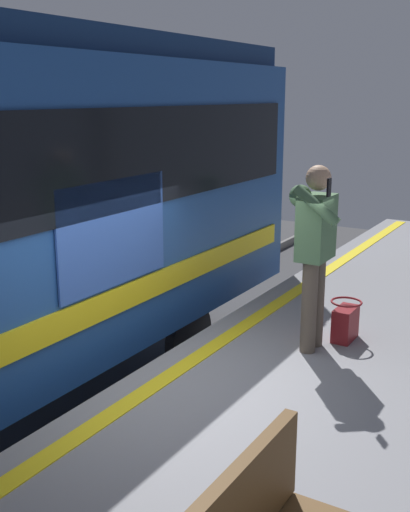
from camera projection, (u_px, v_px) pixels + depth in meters
The scene contains 6 objects.
ground_plane at pixel (143, 483), 5.60m from camera, with size 23.51×23.51×0.00m, color #3D3D3F.
platform at pixel (357, 499), 4.50m from camera, with size 15.43×3.86×1.11m, color gray.
safety_line at pixel (168, 376), 5.17m from camera, with size 15.13×0.16×0.01m, color yellow.
track_rail_near at pixel (50, 441), 6.14m from camera, with size 20.06×0.08×0.16m, color slate.
passenger at pixel (315, 243), 5.51m from camera, with size 0.57×0.55×1.68m.
handbag at pixel (345, 322), 5.91m from camera, with size 0.32×0.29×0.39m.
Camera 1 is at (3.92, 3.01, 3.37)m, focal length 43.97 mm.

